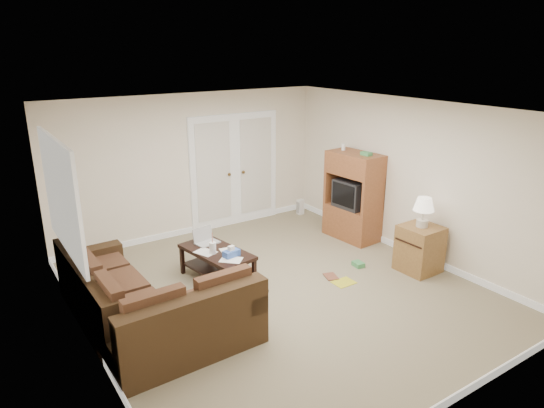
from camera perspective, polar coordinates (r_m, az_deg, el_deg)
floor at (r=6.84m, az=0.90°, el=-10.24°), size 5.50×5.50×0.00m
ceiling at (r=6.07m, az=1.02°, el=11.02°), size 5.00×5.50×0.02m
wall_left at (r=5.42m, az=-21.46°, el=-4.87°), size 0.02×5.50×2.50m
wall_right at (r=7.97m, az=15.95°, el=2.89°), size 0.02×5.50×2.50m
wall_back at (r=8.66m, az=-9.44°, el=4.53°), size 5.00×0.02×2.50m
wall_front at (r=4.53m, az=21.34°, el=-9.42°), size 5.00×0.02×2.50m
baseboards at (r=6.82m, az=0.90°, el=-9.87°), size 5.00×5.50×0.10m
french_doors at (r=9.05m, az=-4.38°, el=3.92°), size 1.80×0.05×2.13m
window_left at (r=6.27m, az=-23.52°, el=0.83°), size 0.05×1.92×1.42m
sectional_sofa at (r=6.02m, az=-15.01°, el=-11.73°), size 1.80×2.62×0.80m
coffee_table at (r=7.09m, az=-6.54°, el=-6.96°), size 0.76×1.23×0.78m
tv_armoire at (r=8.52m, az=9.52°, el=0.96°), size 0.59×0.99×1.64m
side_cabinet at (r=7.60m, az=17.00°, el=-4.62°), size 0.56×0.56×1.16m
space_heater at (r=9.79m, az=3.36°, el=-0.34°), size 0.13×0.11×0.30m
floor_magazine at (r=7.15m, az=8.44°, el=-9.11°), size 0.31×0.25×0.01m
floor_greenbox at (r=7.66m, az=10.11°, el=-6.99°), size 0.15×0.19×0.07m
floor_book at (r=7.25m, az=6.30°, el=-8.56°), size 0.24×0.28×0.02m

